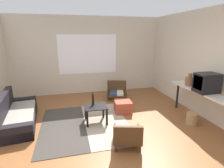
{
  "coord_description": "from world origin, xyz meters",
  "views": [
    {
      "loc": [
        -0.7,
        -3.33,
        2.05
      ],
      "look_at": [
        0.4,
        1.08,
        0.8
      ],
      "focal_mm": 28.4,
      "sensor_mm": 36.0,
      "label": 1
    }
  ],
  "objects_px": {
    "armchair_striped_foreground": "(127,135)",
    "wicker_basket": "(192,118)",
    "armchair_by_window": "(117,91)",
    "ottoman_orange": "(123,107)",
    "clay_vase": "(190,81)",
    "console_shelf": "(201,94)",
    "crt_television": "(207,83)",
    "glass_bottle": "(93,99)",
    "coffee_table": "(96,110)",
    "couch": "(16,115)"
  },
  "relations": [
    {
      "from": "armchair_striped_foreground",
      "to": "ottoman_orange",
      "type": "relative_size",
      "value": 1.55
    },
    {
      "from": "crt_television",
      "to": "couch",
      "type": "bearing_deg",
      "value": 165.92
    },
    {
      "from": "coffee_table",
      "to": "ottoman_orange",
      "type": "distance_m",
      "value": 0.92
    },
    {
      "from": "ottoman_orange",
      "to": "clay_vase",
      "type": "relative_size",
      "value": 1.42
    },
    {
      "from": "armchair_by_window",
      "to": "crt_television",
      "type": "relative_size",
      "value": 1.57
    },
    {
      "from": "coffee_table",
      "to": "wicker_basket",
      "type": "relative_size",
      "value": 1.92
    },
    {
      "from": "armchair_striped_foreground",
      "to": "ottoman_orange",
      "type": "xyz_separation_m",
      "value": [
        0.39,
        1.51,
        -0.07
      ]
    },
    {
      "from": "couch",
      "to": "armchair_striped_foreground",
      "type": "distance_m",
      "value": 2.73
    },
    {
      "from": "ottoman_orange",
      "to": "crt_television",
      "type": "distance_m",
      "value": 2.13
    },
    {
      "from": "armchair_striped_foreground",
      "to": "coffee_table",
      "type": "bearing_deg",
      "value": 111.06
    },
    {
      "from": "coffee_table",
      "to": "clay_vase",
      "type": "relative_size",
      "value": 1.71
    },
    {
      "from": "armchair_striped_foreground",
      "to": "wicker_basket",
      "type": "distance_m",
      "value": 1.85
    },
    {
      "from": "armchair_striped_foreground",
      "to": "crt_television",
      "type": "xyz_separation_m",
      "value": [
        2.01,
        0.42,
        0.78
      ]
    },
    {
      "from": "coffee_table",
      "to": "ottoman_orange",
      "type": "height_order",
      "value": "coffee_table"
    },
    {
      "from": "crt_television",
      "to": "coffee_table",
      "type": "bearing_deg",
      "value": 164.18
    },
    {
      "from": "armchair_by_window",
      "to": "ottoman_orange",
      "type": "xyz_separation_m",
      "value": [
        -0.14,
        -1.14,
        -0.09
      ]
    },
    {
      "from": "armchair_striped_foreground",
      "to": "wicker_basket",
      "type": "xyz_separation_m",
      "value": [
        1.79,
        0.48,
        -0.1
      ]
    },
    {
      "from": "armchair_by_window",
      "to": "glass_bottle",
      "type": "relative_size",
      "value": 2.42
    },
    {
      "from": "wicker_basket",
      "to": "clay_vase",
      "type": "bearing_deg",
      "value": 66.62
    },
    {
      "from": "clay_vase",
      "to": "console_shelf",
      "type": "bearing_deg",
      "value": -90.0
    },
    {
      "from": "clay_vase",
      "to": "glass_bottle",
      "type": "height_order",
      "value": "clay_vase"
    },
    {
      "from": "clay_vase",
      "to": "crt_television",
      "type": "bearing_deg",
      "value": -90.31
    },
    {
      "from": "console_shelf",
      "to": "crt_television",
      "type": "relative_size",
      "value": 3.85
    },
    {
      "from": "ottoman_orange",
      "to": "clay_vase",
      "type": "distance_m",
      "value": 1.86
    },
    {
      "from": "couch",
      "to": "crt_television",
      "type": "distance_m",
      "value": 4.49
    },
    {
      "from": "armchair_by_window",
      "to": "ottoman_orange",
      "type": "distance_m",
      "value": 1.15
    },
    {
      "from": "crt_television",
      "to": "glass_bottle",
      "type": "xyz_separation_m",
      "value": [
        -2.47,
        0.81,
        -0.46
      ]
    },
    {
      "from": "armchair_striped_foreground",
      "to": "clay_vase",
      "type": "height_order",
      "value": "clay_vase"
    },
    {
      "from": "armchair_by_window",
      "to": "wicker_basket",
      "type": "bearing_deg",
      "value": -59.96
    },
    {
      "from": "clay_vase",
      "to": "glass_bottle",
      "type": "relative_size",
      "value": 0.99
    },
    {
      "from": "ottoman_orange",
      "to": "wicker_basket",
      "type": "distance_m",
      "value": 1.74
    },
    {
      "from": "ottoman_orange",
      "to": "wicker_basket",
      "type": "relative_size",
      "value": 1.6
    },
    {
      "from": "armchair_striped_foreground",
      "to": "clay_vase",
      "type": "distance_m",
      "value": 2.34
    },
    {
      "from": "couch",
      "to": "clay_vase",
      "type": "distance_m",
      "value": 4.37
    },
    {
      "from": "armchair_striped_foreground",
      "to": "couch",
      "type": "bearing_deg",
      "value": 146.81
    },
    {
      "from": "console_shelf",
      "to": "coffee_table",
      "type": "bearing_deg",
      "value": 167.36
    },
    {
      "from": "console_shelf",
      "to": "armchair_by_window",
      "type": "bearing_deg",
      "value": 125.28
    },
    {
      "from": "couch",
      "to": "wicker_basket",
      "type": "bearing_deg",
      "value": -14.0
    },
    {
      "from": "glass_bottle",
      "to": "clay_vase",
      "type": "bearing_deg",
      "value": -5.41
    },
    {
      "from": "armchair_by_window",
      "to": "ottoman_orange",
      "type": "relative_size",
      "value": 1.71
    },
    {
      "from": "console_shelf",
      "to": "wicker_basket",
      "type": "bearing_deg",
      "value": -159.86
    },
    {
      "from": "glass_bottle",
      "to": "wicker_basket",
      "type": "bearing_deg",
      "value": -18.43
    },
    {
      "from": "ottoman_orange",
      "to": "armchair_by_window",
      "type": "bearing_deg",
      "value": 82.97
    },
    {
      "from": "couch",
      "to": "console_shelf",
      "type": "bearing_deg",
      "value": -12.26
    },
    {
      "from": "console_shelf",
      "to": "ottoman_orange",
      "type": "bearing_deg",
      "value": 149.57
    },
    {
      "from": "ottoman_orange",
      "to": "clay_vase",
      "type": "xyz_separation_m",
      "value": [
        1.62,
        -0.52,
        0.75
      ]
    },
    {
      "from": "couch",
      "to": "console_shelf",
      "type": "xyz_separation_m",
      "value": [
        4.29,
        -0.93,
        0.5
      ]
    },
    {
      "from": "coffee_table",
      "to": "armchair_striped_foreground",
      "type": "xyz_separation_m",
      "value": [
        0.43,
        -1.11,
        -0.1
      ]
    },
    {
      "from": "crt_television",
      "to": "clay_vase",
      "type": "distance_m",
      "value": 0.59
    },
    {
      "from": "armchair_striped_foreground",
      "to": "console_shelf",
      "type": "relative_size",
      "value": 0.37
    }
  ]
}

